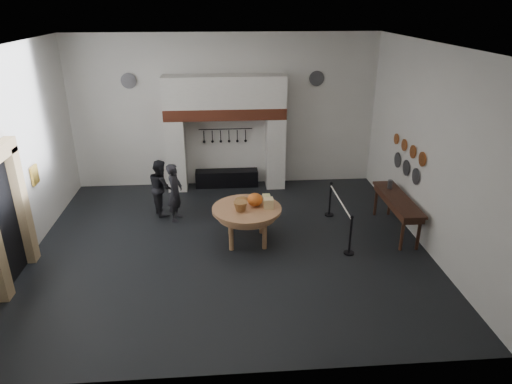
{
  "coord_description": "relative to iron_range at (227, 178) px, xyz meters",
  "views": [
    {
      "loc": [
        -0.13,
        -9.39,
        5.35
      ],
      "look_at": [
        0.61,
        -0.02,
        1.35
      ],
      "focal_mm": 32.0,
      "sensor_mm": 36.0,
      "label": 1
    }
  ],
  "objects": [
    {
      "name": "side_table",
      "position": [
        4.1,
        -3.31,
        0.62
      ],
      "size": [
        0.55,
        2.2,
        0.06
      ],
      "primitive_type": "cube",
      "color": "#3D2116",
      "rests_on": "floor"
    },
    {
      "name": "wall_back",
      "position": [
        0.0,
        0.28,
        2.0
      ],
      "size": [
        9.0,
        0.02,
        4.5
      ],
      "primitive_type": "cube",
      "color": "silver",
      "rests_on": "floor"
    },
    {
      "name": "cheese_block_small",
      "position": [
        0.89,
        -3.29,
        0.72
      ],
      "size": [
        0.18,
        0.18,
        0.2
      ],
      "primitive_type": "cube",
      "color": "#DCD583",
      "rests_on": "work_table"
    },
    {
      "name": "door_recess",
      "position": [
        -4.47,
        -4.72,
        1.0
      ],
      "size": [
        0.04,
        1.1,
        2.5
      ],
      "primitive_type": "cube",
      "color": "black",
      "rests_on": "floor"
    },
    {
      "name": "pewter_plate_back_right",
      "position": [
        2.7,
        0.24,
        2.95
      ],
      "size": [
        0.44,
        0.03,
        0.44
      ],
      "primitive_type": "cylinder",
      "rotation": [
        1.57,
        0.0,
        0.0
      ],
      "color": "#4C4C51",
      "rests_on": "wall_back"
    },
    {
      "name": "iron_range",
      "position": [
        0.0,
        0.0,
        0.0
      ],
      "size": [
        1.9,
        0.45,
        0.5
      ],
      "primitive_type": "cube",
      "color": "black",
      "rests_on": "floor"
    },
    {
      "name": "ceiling",
      "position": [
        0.0,
        -3.72,
        4.25
      ],
      "size": [
        9.0,
        8.0,
        0.02
      ],
      "primitive_type": "cube",
      "color": "silver",
      "rests_on": "wall_back"
    },
    {
      "name": "bread_loaf",
      "position": [
        0.31,
        -3.19,
        0.69
      ],
      "size": [
        0.31,
        0.18,
        0.13
      ],
      "primitive_type": "ellipsoid",
      "color": "#A6673A",
      "rests_on": "work_table"
    },
    {
      "name": "copper_pan_d",
      "position": [
        4.46,
        -1.87,
        1.7
      ],
      "size": [
        0.03,
        0.28,
        0.28
      ],
      "primitive_type": "cylinder",
      "rotation": [
        0.0,
        1.57,
        0.0
      ],
      "color": "#C6662D",
      "rests_on": "wall_right"
    },
    {
      "name": "chimney_pier_left",
      "position": [
        -1.48,
        -0.07,
        0.82
      ],
      "size": [
        0.55,
        0.7,
        2.15
      ],
      "primitive_type": "cube",
      "color": "silver",
      "rests_on": "floor"
    },
    {
      "name": "barrier_rope",
      "position": [
        2.69,
        -3.3,
        0.6
      ],
      "size": [
        0.04,
        2.0,
        0.04
      ],
      "primitive_type": "cylinder",
      "rotation": [
        1.57,
        0.0,
        0.0
      ],
      "color": "white",
      "rests_on": "barrier_post_near"
    },
    {
      "name": "pewter_plate_right",
      "position": [
        4.46,
        -2.12,
        1.2
      ],
      "size": [
        0.03,
        0.4,
        0.4
      ],
      "primitive_type": "cylinder",
      "rotation": [
        0.0,
        1.57,
        0.0
      ],
      "color": "#4C4C51",
      "rests_on": "wall_right"
    },
    {
      "name": "copper_pan_c",
      "position": [
        4.46,
        -2.42,
        1.7
      ],
      "size": [
        0.03,
        0.3,
        0.3
      ],
      "primitive_type": "cylinder",
      "rotation": [
        0.0,
        1.57,
        0.0
      ],
      "color": "#C6662D",
      "rests_on": "wall_right"
    },
    {
      "name": "visitor_far",
      "position": [
        -1.76,
        -1.82,
        0.5
      ],
      "size": [
        0.8,
        0.89,
        1.5
      ],
      "primitive_type": "imported",
      "rotation": [
        0.0,
        0.0,
        1.95
      ],
      "color": "black",
      "rests_on": "floor"
    },
    {
      "name": "barrier_post_far",
      "position": [
        2.69,
        -2.3,
        0.2
      ],
      "size": [
        0.05,
        0.05,
        0.9
      ],
      "primitive_type": "cylinder",
      "color": "black",
      "rests_on": "floor"
    },
    {
      "name": "wicker_basket",
      "position": [
        0.26,
        -3.69,
        0.73
      ],
      "size": [
        0.36,
        0.36,
        0.22
      ],
      "primitive_type": "cone",
      "rotation": [
        3.14,
        0.0,
        0.13
      ],
      "color": "#A5683C",
      "rests_on": "work_table"
    },
    {
      "name": "hearth_brick_band",
      "position": [
        0.0,
        -0.07,
        2.06
      ],
      "size": [
        3.5,
        0.72,
        0.32
      ],
      "primitive_type": "cube",
      "color": "#9E442B",
      "rests_on": "chimney_pier_left"
    },
    {
      "name": "pumpkin",
      "position": [
        0.61,
        -3.44,
        0.78
      ],
      "size": [
        0.36,
        0.36,
        0.31
      ],
      "primitive_type": "ellipsoid",
      "color": "orange",
      "rests_on": "work_table"
    },
    {
      "name": "pewter_jug",
      "position": [
        4.1,
        -2.71,
        0.76
      ],
      "size": [
        0.12,
        0.12,
        0.22
      ],
      "primitive_type": "cylinder",
      "color": "#54545A",
      "rests_on": "side_table"
    },
    {
      "name": "pewter_plate_mid",
      "position": [
        4.46,
        -2.72,
        1.2
      ],
      "size": [
        0.03,
        0.4,
        0.4
      ],
      "primitive_type": "cylinder",
      "rotation": [
        0.0,
        1.57,
        0.0
      ],
      "color": "#4C4C51",
      "rests_on": "wall_right"
    },
    {
      "name": "chimney_hood",
      "position": [
        0.0,
        -0.07,
        2.67
      ],
      "size": [
        3.5,
        0.7,
        0.9
      ],
      "primitive_type": "cube",
      "color": "silver",
      "rests_on": "hearth_brick_band"
    },
    {
      "name": "pewter_plate_left",
      "position": [
        4.46,
        -3.32,
        1.2
      ],
      "size": [
        0.03,
        0.4,
        0.4
      ],
      "primitive_type": "cylinder",
      "rotation": [
        0.0,
        1.57,
        0.0
      ],
      "color": "#4C4C51",
      "rests_on": "wall_right"
    },
    {
      "name": "pewter_plate_back_left",
      "position": [
        -2.7,
        0.24,
        2.95
      ],
      "size": [
        0.44,
        0.03,
        0.44
      ],
      "primitive_type": "cylinder",
      "rotation": [
        1.57,
        0.0,
        0.0
      ],
      "color": "#4C4C51",
      "rests_on": "wall_back"
    },
    {
      "name": "barrier_post_near",
      "position": [
        2.69,
        -4.3,
        0.2
      ],
      "size": [
        0.05,
        0.05,
        0.9
      ],
      "primitive_type": "cylinder",
      "color": "black",
      "rests_on": "floor"
    },
    {
      "name": "copper_pan_a",
      "position": [
        4.46,
        -3.52,
        1.7
      ],
      "size": [
        0.03,
        0.34,
        0.34
      ],
      "primitive_type": "cylinder",
      "rotation": [
        0.0,
        1.57,
        0.0
      ],
      "color": "#C6662D",
      "rests_on": "wall_right"
    },
    {
      "name": "visitor_near",
      "position": [
        -1.36,
        -2.22,
        0.52
      ],
      "size": [
        0.48,
        0.62,
        1.53
      ],
      "primitive_type": "imported",
      "rotation": [
        0.0,
        0.0,
        1.36
      ],
      "color": "#222227",
      "rests_on": "floor"
    },
    {
      "name": "cheese_block_big",
      "position": [
        0.91,
        -3.59,
        0.74
      ],
      "size": [
        0.22,
        0.22,
        0.24
      ],
      "primitive_type": "cube",
      "color": "#EED18E",
      "rests_on": "work_table"
    },
    {
      "name": "copper_pan_b",
      "position": [
        4.46,
        -2.97,
        1.7
      ],
      "size": [
        0.03,
        0.32,
        0.32
      ],
      "primitive_type": "cylinder",
      "rotation": [
        0.0,
        1.57,
        0.0
      ],
      "color": "#C6662D",
      "rests_on": "wall_right"
    },
    {
      "name": "floor",
      "position": [
        0.0,
        -3.72,
        -0.25
      ],
      "size": [
        9.0,
        8.0,
        0.02
      ],
      "primitive_type": "cube",
      "color": "black",
      "rests_on": "ground"
    },
    {
      "name": "work_table",
      "position": [
        0.41,
        -3.54,
        0.59
      ],
      "size": [
        1.81,
        1.81,
        0.07
      ],
      "primitive_type": "cylinder",
      "rotation": [
        0.0,
        0.0,
        0.13
      ],
      "color": "tan",
      "rests_on": "floor"
    },
    {
      "name": "wall_front",
      "position": [
        0.0,
        -7.72,
        2.0
      ],
      "size": [
        9.0,
        0.02,
        4.5
      ],
      "primitive_type": "cube",
      "color": "silver",
      "rests_on": "floor"
    },
    {
      "name": "door_jamb_far",
      "position": [
        -4.38,
        -4.02,
        1.05
      ],
      "size": [
        0.22,
        0.3,
        2.6
      ],
      "primitive_type": "cube",
      "color": "tan",
      "rests_on": "floor"
    },
    {
      "name": "chimney_pier_right",
      "position": [
        1.48,
        -0.07,
        0.82
      ],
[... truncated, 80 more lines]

